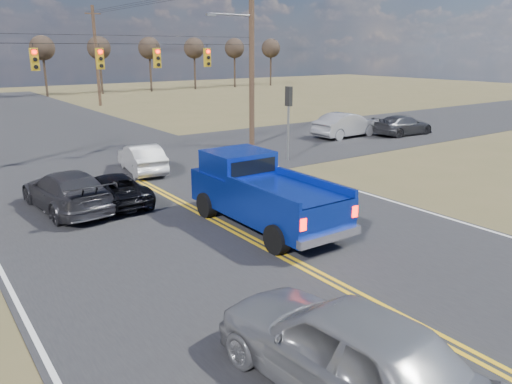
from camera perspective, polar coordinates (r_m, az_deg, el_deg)
ground at (r=12.20m, az=13.63°, el=-12.56°), size 160.00×160.00×0.00m
road_main at (r=19.65m, az=-8.70°, el=-1.18°), size 14.00×120.00×0.02m
road_cross at (r=26.83m, az=-16.47°, el=2.98°), size 120.00×12.00×0.02m
signal_gantry at (r=26.18m, az=-16.14°, el=13.92°), size 19.60×4.83×10.00m
utility_poles at (r=25.27m, az=-16.65°, el=14.20°), size 19.60×58.32×10.00m
treeline at (r=34.82m, az=-22.30°, el=14.80°), size 87.00×117.80×7.40m
pickup_truck at (r=16.58m, az=0.64°, el=-0.12°), size 2.50×6.23×2.34m
silver_suv at (r=8.96m, az=10.08°, el=-17.16°), size 2.46×5.30×1.76m
black_suv at (r=19.79m, az=-16.26°, el=0.32°), size 2.08×4.40×1.22m
white_car_queue at (r=24.66m, az=-12.91°, el=3.77°), size 2.04×4.34×1.37m
dgrey_car_queue at (r=19.54m, az=-20.83°, el=0.11°), size 2.45×5.25×1.48m
cross_car_east_near at (r=34.49m, az=10.30°, el=7.55°), size 1.95×5.07×1.65m
cross_car_east_far at (r=36.26m, az=16.47°, el=7.33°), size 2.09×4.74×1.35m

